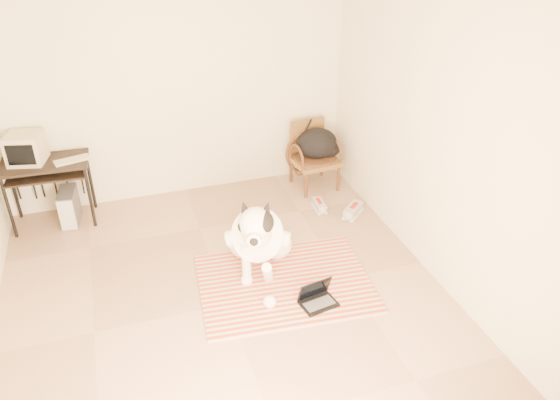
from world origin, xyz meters
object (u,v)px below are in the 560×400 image
laptop (317,298)px  computer_desk (46,171)px  backpack (319,144)px  dog (259,237)px  crt_monitor (26,148)px  rattan_chair (313,155)px  pc_tower (69,207)px

laptop → computer_desk: (-2.27, 2.21, 0.57)m
laptop → backpack: (0.85, 2.14, 0.47)m
dog → backpack: bearing=50.8°
crt_monitor → backpack: bearing=-2.3°
crt_monitor → rattan_chair: crt_monitor is taller
laptop → backpack: backpack is taller
dog → computer_desk: size_ratio=1.43×
rattan_chair → backpack: size_ratio=1.47×
dog → laptop: bearing=-63.0°
rattan_chair → backpack: (0.07, -0.00, 0.14)m
dog → computer_desk: dog is taller
crt_monitor → dog: bearing=-37.6°
pc_tower → rattan_chair: size_ratio=0.53×
rattan_chair → dog: bearing=-127.6°
pc_tower → backpack: 2.99m
computer_desk → rattan_chair: (3.06, -0.07, -0.24)m
computer_desk → pc_tower: size_ratio=2.14×
crt_monitor → rattan_chair: size_ratio=0.52×
computer_desk → pc_tower: bearing=-13.6°
computer_desk → rattan_chair: 3.07m
crt_monitor → laptop: bearing=-43.2°
dog → laptop: (0.34, -0.67, -0.30)m
rattan_chair → backpack: bearing=-0.9°
dog → rattan_chair: (1.13, 1.47, 0.03)m
crt_monitor → rattan_chair: 3.25m
dog → backpack: dog is taller
backpack → computer_desk: bearing=178.7°
crt_monitor → pc_tower: bearing=-18.2°
laptop → backpack: 2.35m
dog → backpack: size_ratio=2.39×
dog → backpack: 1.90m
laptop → rattan_chair: 2.31m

